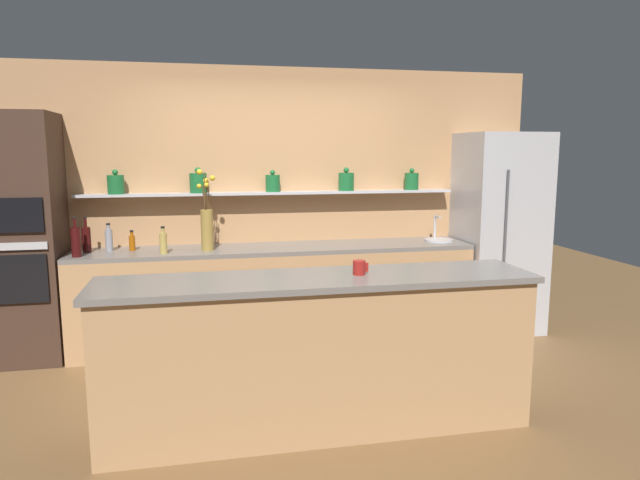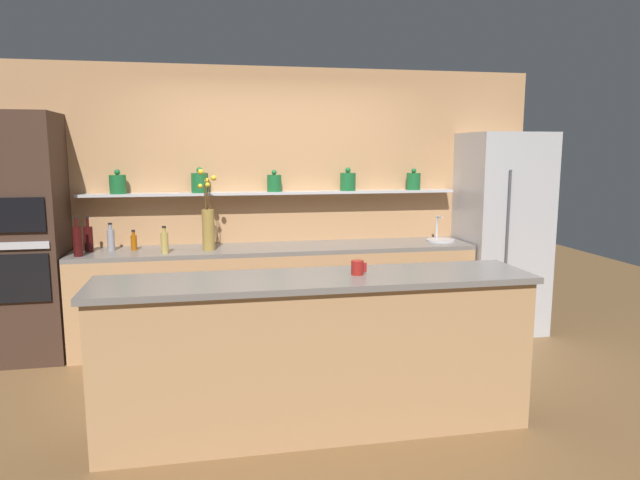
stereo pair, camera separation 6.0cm
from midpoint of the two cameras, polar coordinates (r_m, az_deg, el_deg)
name	(u,v)px [view 1 (the left image)]	position (r m, az deg, el deg)	size (l,w,h in m)	color
ground_plane	(304,394)	(4.44, -2.01, -15.11)	(12.00, 12.00, 0.00)	brown
back_wall_unit	(275,202)	(5.66, -4.87, 3.77)	(5.20, 0.28, 2.60)	tan
back_counter_unit	(277,294)	(5.45, -4.63, -5.44)	(3.70, 0.62, 0.92)	tan
island_counter	(319,353)	(3.76, -0.61, -11.27)	(2.79, 0.61, 1.02)	tan
refrigerator	(499,233)	(6.01, 17.17, 0.70)	(0.77, 0.73, 1.98)	#B7B7BC
oven_tower	(18,239)	(5.52, -28.20, 0.10)	(0.70, 0.64, 2.13)	#3D281E
flower_vase	(207,225)	(5.21, -11.56, 1.51)	(0.16, 0.13, 0.73)	olive
sink_fixture	(438,238)	(5.78, 11.46, 0.16)	(0.28, 0.28, 0.25)	#B7B7BC
bottle_spirit_0	(109,240)	(5.44, -20.65, 0.05)	(0.06, 0.06, 0.25)	gray
bottle_sauce_1	(132,242)	(5.39, -18.58, -0.21)	(0.05, 0.05, 0.18)	#9E4C0A
bottle_spirit_2	(163,242)	(5.15, -15.72, -0.24)	(0.07, 0.07, 0.24)	tan
bottle_sauce_3	(77,243)	(5.49, -23.40, -0.28)	(0.06, 0.06, 0.20)	black
bottle_wine_4	(86,239)	(5.44, -22.61, 0.09)	(0.08, 0.08, 0.32)	#380C0C
bottle_wine_5	(76,242)	(5.24, -23.52, -0.15)	(0.08, 0.08, 0.34)	#380C0C
coffee_mug	(359,267)	(3.67, 3.48, -2.76)	(0.10, 0.08, 0.09)	maroon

